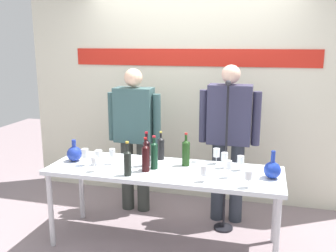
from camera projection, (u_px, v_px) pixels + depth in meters
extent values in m
plane|color=gray|center=(164.00, 243.00, 3.63)|extent=(10.00, 10.00, 0.00)
cube|color=silver|center=(191.00, 78.00, 4.49)|extent=(4.19, 0.10, 3.00)
cube|color=red|center=(191.00, 58.00, 4.38)|extent=(2.93, 0.01, 0.20)
cube|color=silver|center=(164.00, 171.00, 3.47)|extent=(2.18, 0.71, 0.04)
cylinder|color=silver|center=(51.00, 210.00, 3.52)|extent=(0.05, 0.05, 0.73)
cylinder|color=silver|center=(276.00, 239.00, 3.01)|extent=(0.05, 0.05, 0.73)
cylinder|color=silver|center=(81.00, 187.00, 4.10)|extent=(0.05, 0.05, 0.73)
cylinder|color=silver|center=(275.00, 207.00, 3.59)|extent=(0.05, 0.05, 0.73)
sphere|color=navy|center=(74.00, 154.00, 3.68)|extent=(0.15, 0.15, 0.15)
cylinder|color=navy|center=(74.00, 144.00, 3.65)|extent=(0.04, 0.04, 0.08)
sphere|color=#19329E|center=(272.00, 170.00, 3.21)|extent=(0.15, 0.15, 0.15)
cylinder|color=#19329E|center=(273.00, 157.00, 3.18)|extent=(0.04, 0.04, 0.11)
cylinder|color=#313631|center=(128.00, 175.00, 4.33)|extent=(0.14, 0.14, 0.82)
cylinder|color=#313631|center=(143.00, 176.00, 4.28)|extent=(0.14, 0.14, 0.82)
cube|color=#355455|center=(134.00, 115.00, 4.15)|extent=(0.43, 0.22, 0.61)
cylinder|color=#355455|center=(112.00, 116.00, 4.22)|extent=(0.09, 0.09, 0.55)
cylinder|color=#355455|center=(157.00, 119.00, 4.09)|extent=(0.09, 0.09, 0.55)
sphere|color=beige|center=(133.00, 78.00, 4.05)|extent=(0.20, 0.20, 0.20)
cylinder|color=#2F3540|center=(218.00, 181.00, 4.06)|extent=(0.14, 0.14, 0.87)
cylinder|color=#2F3540|center=(236.00, 183.00, 4.01)|extent=(0.14, 0.14, 0.87)
cube|color=#32314B|center=(230.00, 114.00, 3.87)|extent=(0.45, 0.22, 0.62)
cylinder|color=#32314B|center=(203.00, 116.00, 3.95)|extent=(0.09, 0.09, 0.56)
cylinder|color=#32314B|center=(256.00, 119.00, 3.81)|extent=(0.09, 0.09, 0.56)
sphere|color=beige|center=(231.00, 74.00, 3.78)|extent=(0.19, 0.19, 0.19)
cylinder|color=#1B3D14|center=(186.00, 154.00, 3.54)|extent=(0.07, 0.07, 0.23)
cone|color=#1B3D14|center=(186.00, 141.00, 3.51)|extent=(0.07, 0.07, 0.03)
cylinder|color=#1B3D14|center=(186.00, 139.00, 3.50)|extent=(0.02, 0.02, 0.08)
cylinder|color=#B42623|center=(186.00, 134.00, 3.49)|extent=(0.03, 0.03, 0.02)
cylinder|color=black|center=(161.00, 149.00, 3.73)|extent=(0.07, 0.07, 0.20)
cone|color=black|center=(161.00, 138.00, 3.70)|extent=(0.07, 0.07, 0.03)
cylinder|color=black|center=(161.00, 136.00, 3.70)|extent=(0.02, 0.02, 0.07)
cylinder|color=gold|center=(161.00, 132.00, 3.69)|extent=(0.03, 0.03, 0.02)
cylinder|color=black|center=(128.00, 164.00, 3.27)|extent=(0.07, 0.07, 0.20)
cone|color=black|center=(127.00, 152.00, 3.25)|extent=(0.07, 0.07, 0.03)
cylinder|color=black|center=(127.00, 148.00, 3.24)|extent=(0.02, 0.02, 0.09)
cylinder|color=gold|center=(127.00, 142.00, 3.23)|extent=(0.03, 0.03, 0.02)
cylinder|color=black|center=(147.00, 154.00, 3.53)|extent=(0.07, 0.07, 0.23)
cone|color=black|center=(146.00, 141.00, 3.50)|extent=(0.07, 0.07, 0.03)
cylinder|color=black|center=(146.00, 138.00, 3.49)|extent=(0.03, 0.03, 0.09)
cylinder|color=#AC141D|center=(146.00, 133.00, 3.48)|extent=(0.03, 0.03, 0.02)
cylinder|color=#10331F|center=(154.00, 156.00, 3.45)|extent=(0.07, 0.07, 0.23)
cone|color=#10331F|center=(154.00, 143.00, 3.42)|extent=(0.07, 0.07, 0.03)
cylinder|color=#10331F|center=(154.00, 141.00, 3.42)|extent=(0.03, 0.03, 0.06)
cylinder|color=red|center=(154.00, 137.00, 3.41)|extent=(0.03, 0.03, 0.02)
cylinder|color=black|center=(146.00, 159.00, 3.38)|extent=(0.07, 0.07, 0.22)
cone|color=black|center=(145.00, 146.00, 3.35)|extent=(0.07, 0.07, 0.03)
cylinder|color=black|center=(145.00, 143.00, 3.35)|extent=(0.02, 0.02, 0.08)
cylinder|color=#B61715|center=(145.00, 138.00, 3.34)|extent=(0.03, 0.03, 0.02)
cylinder|color=white|center=(95.00, 171.00, 3.40)|extent=(0.06, 0.06, 0.00)
cylinder|color=white|center=(95.00, 168.00, 3.39)|extent=(0.01, 0.01, 0.07)
cylinder|color=white|center=(94.00, 161.00, 3.37)|extent=(0.06, 0.06, 0.07)
cylinder|color=white|center=(86.00, 165.00, 3.56)|extent=(0.06, 0.06, 0.00)
cylinder|color=white|center=(86.00, 161.00, 3.55)|extent=(0.01, 0.01, 0.07)
cylinder|color=white|center=(85.00, 153.00, 3.54)|extent=(0.07, 0.07, 0.09)
cylinder|color=white|center=(113.00, 164.00, 3.60)|extent=(0.06, 0.06, 0.00)
cylinder|color=white|center=(113.00, 160.00, 3.59)|extent=(0.01, 0.01, 0.08)
cylinder|color=white|center=(112.00, 152.00, 3.57)|extent=(0.06, 0.06, 0.07)
cylinder|color=white|center=(99.00, 164.00, 3.59)|extent=(0.06, 0.06, 0.00)
cylinder|color=white|center=(99.00, 161.00, 3.58)|extent=(0.01, 0.01, 0.07)
cylinder|color=white|center=(98.00, 154.00, 3.56)|extent=(0.07, 0.07, 0.07)
cylinder|color=white|center=(240.00, 170.00, 3.43)|extent=(0.06, 0.06, 0.00)
cylinder|color=white|center=(240.00, 167.00, 3.42)|extent=(0.01, 0.01, 0.06)
cylinder|color=white|center=(241.00, 160.00, 3.40)|extent=(0.06, 0.06, 0.07)
cylinder|color=white|center=(216.00, 164.00, 3.61)|extent=(0.06, 0.06, 0.00)
cylinder|color=white|center=(216.00, 160.00, 3.60)|extent=(0.01, 0.01, 0.07)
cylinder|color=white|center=(216.00, 153.00, 3.59)|extent=(0.06, 0.06, 0.08)
cylinder|color=white|center=(228.00, 177.00, 3.24)|extent=(0.06, 0.06, 0.00)
cylinder|color=white|center=(228.00, 173.00, 3.23)|extent=(0.01, 0.01, 0.08)
cylinder|color=white|center=(229.00, 165.00, 3.21)|extent=(0.06, 0.06, 0.08)
cylinder|color=white|center=(224.00, 168.00, 3.49)|extent=(0.06, 0.06, 0.00)
cylinder|color=white|center=(224.00, 164.00, 3.48)|extent=(0.01, 0.01, 0.07)
cylinder|color=white|center=(224.00, 157.00, 3.46)|extent=(0.06, 0.06, 0.08)
cylinder|color=white|center=(248.00, 188.00, 3.01)|extent=(0.06, 0.06, 0.00)
cylinder|color=white|center=(248.00, 183.00, 3.01)|extent=(0.01, 0.01, 0.07)
cylinder|color=white|center=(249.00, 175.00, 2.99)|extent=(0.06, 0.06, 0.07)
cylinder|color=white|center=(204.00, 182.00, 3.14)|extent=(0.06, 0.06, 0.00)
cylinder|color=white|center=(204.00, 178.00, 3.14)|extent=(0.01, 0.01, 0.06)
cylinder|color=white|center=(204.00, 170.00, 3.12)|extent=(0.06, 0.06, 0.08)
cylinder|color=black|center=(223.00, 228.00, 3.92)|extent=(0.20, 0.20, 0.02)
cylinder|color=black|center=(226.00, 161.00, 3.76)|extent=(0.02, 0.02, 1.50)
sphere|color=#232328|center=(228.00, 83.00, 3.59)|extent=(0.06, 0.06, 0.06)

